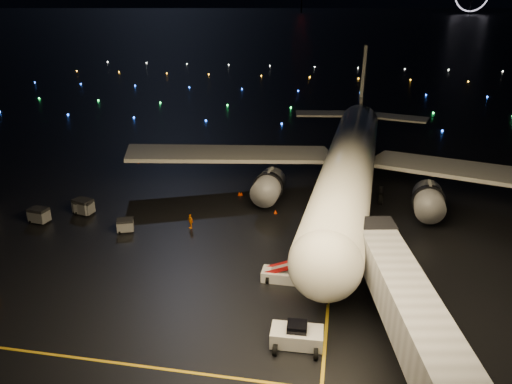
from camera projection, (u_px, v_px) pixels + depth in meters
The scene contains 16 objects.
ground at pixel (330, 36), 318.81m from camera, with size 2000.00×2000.00×0.00m, color black.
lane_centre at pixel (334, 228), 56.03m from camera, with size 0.25×80.00×0.02m, color gold.
lane_cross at pixel (85, 359), 35.95m from camera, with size 60.00×0.25×0.02m, color gold.
airliner at pixel (353, 132), 62.57m from camera, with size 59.14×56.19×16.76m, color white, non-canonical shape.
pushback_tug at pixel (297, 334), 37.13m from camera, with size 3.89×2.04×1.85m, color silver.
belt_loader at pixel (286, 266), 45.27m from camera, with size 6.38×1.74×3.10m, color silver, non-canonical shape.
crew_c at pixel (190, 221), 55.82m from camera, with size 1.00×0.42×1.70m, color orange.
safety_cone_0 at pixel (276, 212), 59.79m from camera, with size 0.43×0.43×0.49m, color #FB3800.
safety_cone_1 at pixel (239, 194), 65.23m from camera, with size 0.43×0.43×0.49m, color #FB3800.
safety_cone_2 at pixel (241, 193), 65.29m from camera, with size 0.41×0.41×0.47m, color #FB3800.
safety_cone_3 at pixel (138, 162), 77.67m from camera, with size 0.42×0.42×0.47m, color #FB3800.
taxiway_lights at pixel (302, 87), 141.22m from camera, with size 164.00×92.00×0.36m, color black, non-canonical shape.
baggage_cart_0 at pixel (125, 225), 55.02m from camera, with size 1.77×1.24×1.50m, color gray.
baggage_cart_1 at pixel (83, 207), 59.47m from camera, with size 2.19×1.53×1.86m, color gray.
baggage_cart_2 at pixel (39, 215), 57.18m from camera, with size 2.10×1.47×1.78m, color gray.
baggage_cart_3 at pixel (84, 207), 59.43m from camera, with size 2.02×1.42×1.72m, color gray.
Camera 1 is at (12.32, -36.34, 24.44)m, focal length 35.00 mm.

